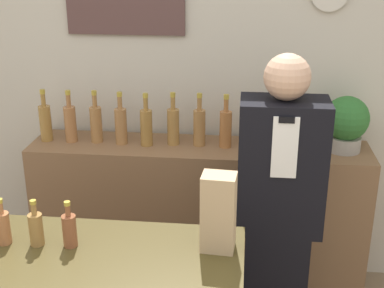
% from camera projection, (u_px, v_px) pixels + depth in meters
% --- Properties ---
extents(back_wall, '(5.20, 0.09, 2.70)m').
position_uv_depth(back_wall, '(183.00, 69.00, 3.28)').
color(back_wall, beige).
rests_on(back_wall, ground_plane).
extents(back_shelf, '(2.02, 0.40, 0.95)m').
position_uv_depth(back_shelf, '(198.00, 217.00, 3.34)').
color(back_shelf, brown).
rests_on(back_shelf, ground_plane).
extents(shopkeeper, '(0.41, 0.26, 1.63)m').
position_uv_depth(shopkeeper, '(278.00, 217.00, 2.65)').
color(shopkeeper, black).
rests_on(shopkeeper, ground_plane).
extents(potted_plant, '(0.26, 0.26, 0.32)m').
position_uv_depth(potted_plant, '(346.00, 122.00, 3.04)').
color(potted_plant, '#9E998E').
rests_on(potted_plant, back_shelf).
extents(paper_bag, '(0.14, 0.11, 0.32)m').
position_uv_depth(paper_bag, '(218.00, 213.00, 2.05)').
color(paper_bag, tan).
rests_on(paper_bag, display_counter).
extents(counter_bottle_2, '(0.06, 0.06, 0.20)m').
position_uv_depth(counter_bottle_2, '(3.00, 227.00, 2.11)').
color(counter_bottle_2, '#A5663E').
rests_on(counter_bottle_2, display_counter).
extents(counter_bottle_3, '(0.06, 0.06, 0.20)m').
position_uv_depth(counter_bottle_3, '(36.00, 228.00, 2.10)').
color(counter_bottle_3, olive).
rests_on(counter_bottle_3, display_counter).
extents(counter_bottle_4, '(0.06, 0.06, 0.20)m').
position_uv_depth(counter_bottle_4, '(69.00, 229.00, 2.09)').
color(counter_bottle_4, brown).
rests_on(counter_bottle_4, display_counter).
extents(shelf_bottle_0, '(0.07, 0.07, 0.32)m').
position_uv_depth(shelf_bottle_0, '(45.00, 122.00, 3.22)').
color(shelf_bottle_0, olive).
rests_on(shelf_bottle_0, back_shelf).
extents(shelf_bottle_1, '(0.07, 0.07, 0.32)m').
position_uv_depth(shelf_bottle_1, '(70.00, 123.00, 3.20)').
color(shelf_bottle_1, '#A36B3E').
rests_on(shelf_bottle_1, back_shelf).
extents(shelf_bottle_2, '(0.07, 0.07, 0.32)m').
position_uv_depth(shelf_bottle_2, '(96.00, 123.00, 3.20)').
color(shelf_bottle_2, '#A06E3E').
rests_on(shelf_bottle_2, back_shelf).
extents(shelf_bottle_3, '(0.07, 0.07, 0.32)m').
position_uv_depth(shelf_bottle_3, '(121.00, 125.00, 3.17)').
color(shelf_bottle_3, '#9F6E3F').
rests_on(shelf_bottle_3, back_shelf).
extents(shelf_bottle_4, '(0.07, 0.07, 0.32)m').
position_uv_depth(shelf_bottle_4, '(146.00, 126.00, 3.14)').
color(shelf_bottle_4, olive).
rests_on(shelf_bottle_4, back_shelf).
extents(shelf_bottle_5, '(0.07, 0.07, 0.32)m').
position_uv_depth(shelf_bottle_5, '(173.00, 125.00, 3.16)').
color(shelf_bottle_5, olive).
rests_on(shelf_bottle_5, back_shelf).
extents(shelf_bottle_6, '(0.07, 0.07, 0.32)m').
position_uv_depth(shelf_bottle_6, '(199.00, 126.00, 3.14)').
color(shelf_bottle_6, '#9E6F3E').
rests_on(shelf_bottle_6, back_shelf).
extents(shelf_bottle_7, '(0.07, 0.07, 0.32)m').
position_uv_depth(shelf_bottle_7, '(226.00, 128.00, 3.12)').
color(shelf_bottle_7, '#A46737').
rests_on(shelf_bottle_7, back_shelf).
extents(shelf_bottle_8, '(0.07, 0.07, 0.32)m').
position_uv_depth(shelf_bottle_8, '(252.00, 129.00, 3.10)').
color(shelf_bottle_8, olive).
rests_on(shelf_bottle_8, back_shelf).
extents(shelf_bottle_9, '(0.07, 0.07, 0.32)m').
position_uv_depth(shelf_bottle_9, '(279.00, 130.00, 3.07)').
color(shelf_bottle_9, '#A26C3A').
rests_on(shelf_bottle_9, back_shelf).
extents(shelf_bottle_10, '(0.07, 0.07, 0.32)m').
position_uv_depth(shelf_bottle_10, '(307.00, 131.00, 3.06)').
color(shelf_bottle_10, '#9F6B3D').
rests_on(shelf_bottle_10, back_shelf).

